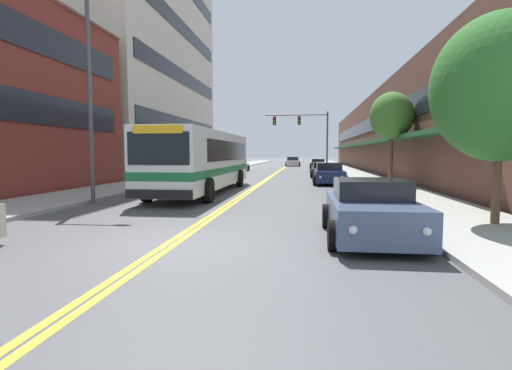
# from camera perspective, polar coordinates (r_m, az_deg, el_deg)

# --- Properties ---
(ground_plane) EXTENTS (240.00, 240.00, 0.00)m
(ground_plane) POSITION_cam_1_polar(r_m,az_deg,el_deg) (45.53, 3.46, 2.10)
(ground_plane) COLOR #4C4C4F
(sidewalk_left) EXTENTS (3.47, 106.00, 0.13)m
(sidewalk_left) POSITION_cam_1_polar(r_m,az_deg,el_deg) (46.54, -5.47, 2.22)
(sidewalk_left) COLOR #9E9B96
(sidewalk_left) RESTS_ON ground_plane
(sidewalk_right) EXTENTS (3.47, 106.00, 0.13)m
(sidewalk_right) POSITION_cam_1_polar(r_m,az_deg,el_deg) (45.64, 12.57, 2.09)
(sidewalk_right) COLOR #9E9B96
(sidewalk_right) RESTS_ON ground_plane
(centre_line) EXTENTS (0.34, 106.00, 0.01)m
(centre_line) POSITION_cam_1_polar(r_m,az_deg,el_deg) (45.53, 3.46, 2.11)
(centre_line) COLOR yellow
(centre_line) RESTS_ON ground_plane
(office_tower_left) EXTENTS (12.08, 25.37, 28.26)m
(office_tower_left) POSITION_cam_1_polar(r_m,az_deg,el_deg) (44.70, -18.23, 20.16)
(office_tower_left) COLOR beige
(office_tower_left) RESTS_ON ground_plane
(storefront_row_right) EXTENTS (9.10, 68.00, 7.76)m
(storefront_row_right) POSITION_cam_1_polar(r_m,az_deg,el_deg) (46.59, 20.02, 6.66)
(storefront_row_right) COLOR brown
(storefront_row_right) RESTS_ON ground_plane
(city_bus) EXTENTS (2.82, 12.43, 2.96)m
(city_bus) POSITION_cam_1_polar(r_m,az_deg,el_deg) (20.23, -7.41, 3.75)
(city_bus) COLOR silver
(city_bus) RESTS_ON ground_plane
(car_white_parked_left_near) EXTENTS (2.11, 4.52, 1.32)m
(car_white_parked_left_near) POSITION_cam_1_polar(r_m,az_deg,el_deg) (42.95, -2.62, 2.78)
(car_white_parked_left_near) COLOR white
(car_white_parked_left_near) RESTS_ON ground_plane
(car_beige_parked_left_mid) EXTENTS (2.17, 4.19, 1.22)m
(car_beige_parked_left_mid) POSITION_cam_1_polar(r_m,az_deg,el_deg) (36.16, -4.53, 2.37)
(car_beige_parked_left_mid) COLOR #BCAD89
(car_beige_parked_left_mid) RESTS_ON ground_plane
(car_slate_blue_parked_right_foreground) EXTENTS (2.08, 4.19, 1.35)m
(car_slate_blue_parked_right_foreground) POSITION_cam_1_polar(r_m,az_deg,el_deg) (9.52, 16.10, -3.60)
(car_slate_blue_parked_right_foreground) COLOR #475675
(car_slate_blue_parked_right_foreground) RESTS_ON ground_plane
(car_dark_grey_parked_right_mid) EXTENTS (2.02, 4.67, 1.25)m
(car_dark_grey_parked_right_mid) POSITION_cam_1_polar(r_m,az_deg,el_deg) (49.66, 8.85, 2.95)
(car_dark_grey_parked_right_mid) COLOR #38383D
(car_dark_grey_parked_right_mid) RESTS_ON ground_plane
(car_charcoal_parked_right_far) EXTENTS (2.09, 4.29, 1.22)m
(car_charcoal_parked_right_far) POSITION_cam_1_polar(r_m,az_deg,el_deg) (33.04, 9.57, 2.11)
(car_charcoal_parked_right_far) COLOR #232328
(car_charcoal_parked_right_far) RESTS_ON ground_plane
(car_navy_parked_right_end) EXTENTS (2.03, 4.28, 1.35)m
(car_navy_parked_right_end) POSITION_cam_1_polar(r_m,az_deg,el_deg) (25.67, 10.39, 1.54)
(car_navy_parked_right_end) COLOR #19234C
(car_navy_parked_right_end) RESTS_ON ground_plane
(car_silver_moving_lead) EXTENTS (2.20, 4.59, 1.39)m
(car_silver_moving_lead) POSITION_cam_1_polar(r_m,az_deg,el_deg) (60.86, 5.30, 3.32)
(car_silver_moving_lead) COLOR #B7B7BC
(car_silver_moving_lead) RESTS_ON ground_plane
(traffic_signal_mast) EXTENTS (6.91, 0.38, 6.48)m
(traffic_signal_mast) POSITION_cam_1_polar(r_m,az_deg,el_deg) (44.54, 7.10, 8.00)
(traffic_signal_mast) COLOR #47474C
(traffic_signal_mast) RESTS_ON ground_plane
(street_lamp_left_near) EXTENTS (2.18, 0.28, 7.94)m
(street_lamp_left_near) POSITION_cam_1_polar(r_m,az_deg,el_deg) (16.71, -21.81, 13.72)
(street_lamp_left_near) COLOR #47474C
(street_lamp_left_near) RESTS_ON ground_plane
(street_tree_right_near) EXTENTS (3.42, 3.42, 5.37)m
(street_tree_right_near) POSITION_cam_1_polar(r_m,az_deg,el_deg) (12.14, 31.62, 11.75)
(street_tree_right_near) COLOR brown
(street_tree_right_near) RESTS_ON sidewalk_right
(street_tree_right_mid) EXTENTS (2.53, 2.53, 5.41)m
(street_tree_right_mid) POSITION_cam_1_polar(r_m,az_deg,el_deg) (25.15, 18.82, 9.27)
(street_tree_right_mid) COLOR brown
(street_tree_right_mid) RESTS_ON sidewalk_right
(fire_hydrant) EXTENTS (0.33, 0.25, 0.81)m
(fire_hydrant) POSITION_cam_1_polar(r_m,az_deg,el_deg) (17.44, 17.22, -0.32)
(fire_hydrant) COLOR #B7B7BC
(fire_hydrant) RESTS_ON sidewalk_right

